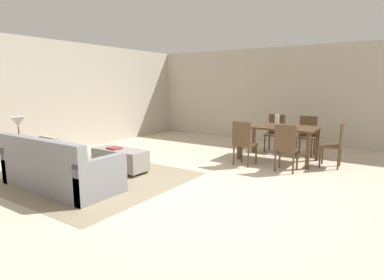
# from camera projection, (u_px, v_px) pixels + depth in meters

# --- Properties ---
(ground_plane) EXTENTS (10.80, 10.80, 0.00)m
(ground_plane) POSITION_uv_depth(u_px,v_px,m) (200.00, 192.00, 4.92)
(ground_plane) COLOR beige
(wall_back) EXTENTS (9.00, 0.12, 2.70)m
(wall_back) POSITION_uv_depth(u_px,v_px,m) (295.00, 95.00, 8.79)
(wall_back) COLOR #BCB2A0
(wall_back) RESTS_ON ground_plane
(wall_left) EXTENTS (0.12, 11.00, 2.70)m
(wall_left) POSITION_uv_depth(u_px,v_px,m) (53.00, 97.00, 7.54)
(wall_left) COLOR #BCB2A0
(wall_left) RESTS_ON ground_plane
(area_rug) EXTENTS (3.00, 2.80, 0.01)m
(area_rug) POSITION_uv_depth(u_px,v_px,m) (94.00, 178.00, 5.59)
(area_rug) COLOR gray
(area_rug) RESTS_ON ground_plane
(couch) EXTENTS (2.07, 0.88, 0.86)m
(couch) POSITION_uv_depth(u_px,v_px,m) (59.00, 170.00, 5.04)
(couch) COLOR gray
(couch) RESTS_ON ground_plane
(ottoman_table) EXTENTS (1.12, 0.45, 0.44)m
(ottoman_table) POSITION_uv_depth(u_px,v_px,m) (120.00, 159.00, 6.01)
(ottoman_table) COLOR gray
(ottoman_table) RESTS_ON ground_plane
(side_table) EXTENTS (0.40, 0.40, 0.55)m
(side_table) POSITION_uv_depth(u_px,v_px,m) (21.00, 151.00, 5.83)
(side_table) COLOR olive
(side_table) RESTS_ON ground_plane
(table_lamp) EXTENTS (0.26, 0.26, 0.52)m
(table_lamp) POSITION_uv_depth(u_px,v_px,m) (18.00, 123.00, 5.74)
(table_lamp) COLOR brown
(table_lamp) RESTS_ON side_table
(dining_table) EXTENTS (1.60, 0.97, 0.76)m
(dining_table) POSITION_uv_depth(u_px,v_px,m) (279.00, 130.00, 6.87)
(dining_table) COLOR #513823
(dining_table) RESTS_ON ground_plane
(dining_chair_near_left) EXTENTS (0.43, 0.43, 0.92)m
(dining_chair_near_left) POSITION_uv_depth(u_px,v_px,m) (243.00, 141.00, 6.41)
(dining_chair_near_left) COLOR #513823
(dining_chair_near_left) RESTS_ON ground_plane
(dining_chair_near_right) EXTENTS (0.43, 0.43, 0.92)m
(dining_chair_near_right) POSITION_uv_depth(u_px,v_px,m) (286.00, 145.00, 5.94)
(dining_chair_near_right) COLOR #513823
(dining_chair_near_right) RESTS_ON ground_plane
(dining_chair_far_left) EXTENTS (0.40, 0.40, 0.92)m
(dining_chair_far_left) POSITION_uv_depth(u_px,v_px,m) (275.00, 131.00, 7.81)
(dining_chair_far_left) COLOR #513823
(dining_chair_far_left) RESTS_ON ground_plane
(dining_chair_far_right) EXTENTS (0.41, 0.41, 0.92)m
(dining_chair_far_right) POSITION_uv_depth(u_px,v_px,m) (307.00, 133.00, 7.41)
(dining_chair_far_right) COLOR #513823
(dining_chair_far_right) RESTS_ON ground_plane
(dining_chair_head_east) EXTENTS (0.42, 0.42, 0.92)m
(dining_chair_head_east) POSITION_uv_depth(u_px,v_px,m) (336.00, 142.00, 6.28)
(dining_chair_head_east) COLOR #513823
(dining_chair_head_east) RESTS_ON ground_plane
(vase_centerpiece) EXTENTS (0.10, 0.10, 0.24)m
(vase_centerpiece) POSITION_uv_depth(u_px,v_px,m) (277.00, 120.00, 6.91)
(vase_centerpiece) COLOR silver
(vase_centerpiece) RESTS_ON dining_table
(book_on_ottoman) EXTENTS (0.28, 0.23, 0.03)m
(book_on_ottoman) POSITION_uv_depth(u_px,v_px,m) (114.00, 148.00, 5.99)
(book_on_ottoman) COLOR maroon
(book_on_ottoman) RESTS_ON ottoman_table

